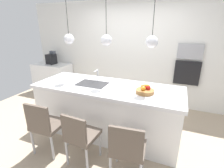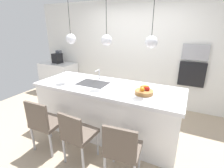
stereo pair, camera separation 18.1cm
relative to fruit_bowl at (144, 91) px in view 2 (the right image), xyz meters
The scene contains 16 objects.
floor 1.22m from the fruit_bowl, behind, with size 6.60×6.60×0.00m, color tan.
back_wall 1.89m from the fruit_bowl, 112.12° to the left, with size 6.00×0.10×2.60m, color silver.
kitchen_island 0.88m from the fruit_bowl, behind, with size 2.67×0.98×0.95m.
sink_basin 1.00m from the fruit_bowl, behind, with size 0.56×0.40×0.02m, color #2D2D30.
faucet 1.04m from the fruit_bowl, 163.98° to the left, with size 0.02×0.17×0.22m.
fruit_bowl is the anchor object (origin of this frame).
side_counter 3.43m from the fruit_bowl, 156.41° to the left, with size 1.10×0.60×0.89m, color white.
coffee_machine 3.36m from the fruit_bowl, 156.19° to the left, with size 0.20×0.35×0.38m.
microwave 1.83m from the fruit_bowl, 68.34° to the left, with size 0.54×0.08×0.34m, color #9E9EA3.
oven 1.78m from the fruit_bowl, 68.34° to the left, with size 0.56×0.08×0.56m, color black.
chair_near 1.66m from the fruit_bowl, 149.45° to the right, with size 0.46×0.45×0.91m.
chair_middle 1.20m from the fruit_bowl, 132.34° to the right, with size 0.44×0.45×0.86m.
chair_far 0.95m from the fruit_bowl, 92.17° to the right, with size 0.49×0.46×0.87m.
pendant_light_left 1.63m from the fruit_bowl, behind, with size 0.18×0.18×0.78m.
pendant_light_center 1.03m from the fruit_bowl, behind, with size 0.18×0.18×0.78m.
pendant_light_right 0.76m from the fruit_bowl, 63.08° to the left, with size 0.18×0.18×0.78m.
Camera 2 is at (1.30, -2.47, 1.97)m, focal length 26.40 mm.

